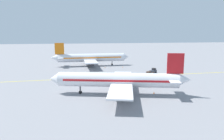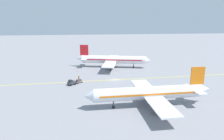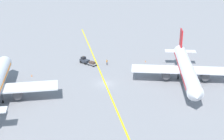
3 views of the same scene
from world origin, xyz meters
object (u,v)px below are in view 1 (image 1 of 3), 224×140
baggage_tug_dark (153,71)px  traffic_cone_far_edge (154,93)px  ground_crew_worker (153,75)px  traffic_cone_mid_apron (123,67)px  airplane_adjacent_stand (90,58)px  airplane_at_gate (119,80)px  traffic_cone_by_wingtip (170,85)px  traffic_cone_near_nose (105,67)px  baggage_cart_trailing (149,73)px

baggage_tug_dark → traffic_cone_far_edge: (-25.87, 8.73, -0.63)m
ground_crew_worker → traffic_cone_mid_apron: bearing=16.8°
traffic_cone_far_edge → baggage_tug_dark: bearing=-18.6°
ground_crew_worker → traffic_cone_far_edge: ground_crew_worker is taller
airplane_adjacent_stand → baggage_tug_dark: 31.06m
airplane_at_gate → traffic_cone_by_wingtip: airplane_at_gate is taller
airplane_adjacent_stand → traffic_cone_far_edge: size_ratio=64.53×
ground_crew_worker → traffic_cone_far_edge: size_ratio=3.05×
airplane_at_gate → baggage_tug_dark: (25.37, -17.66, -2.81)m
traffic_cone_near_nose → traffic_cone_by_wingtip: size_ratio=1.00×
ground_crew_worker → traffic_cone_mid_apron: ground_crew_worker is taller
traffic_cone_by_wingtip → airplane_adjacent_stand: bearing=27.9°
baggage_cart_trailing → traffic_cone_by_wingtip: size_ratio=5.24×
ground_crew_worker → traffic_cone_far_edge: bearing=161.7°
baggage_tug_dark → traffic_cone_far_edge: 27.31m
airplane_at_gate → traffic_cone_mid_apron: bearing=-12.4°
traffic_cone_near_nose → traffic_cone_by_wingtip: 36.85m
traffic_cone_by_wingtip → airplane_at_gate: bearing=112.5°
airplane_at_gate → airplane_adjacent_stand: (46.56, 4.87, 0.00)m
baggage_cart_trailing → traffic_cone_near_nose: bearing=39.7°
airplane_adjacent_stand → traffic_cone_mid_apron: size_ratio=64.53×
ground_crew_worker → traffic_cone_mid_apron: 22.36m
traffic_cone_near_nose → airplane_at_gate: bearing=178.6°
baggage_tug_dark → ground_crew_worker: 7.01m
baggage_cart_trailing → traffic_cone_near_nose: size_ratio=5.24×
traffic_cone_near_nose → traffic_cone_mid_apron: (-0.13, -7.86, 0.00)m
traffic_cone_by_wingtip → traffic_cone_mid_apron: bearing=12.5°
traffic_cone_far_edge → airplane_adjacent_stand: bearing=16.4°
airplane_adjacent_stand → ground_crew_worker: size_ratio=21.13×
ground_crew_worker → traffic_cone_by_wingtip: 12.08m
ground_crew_worker → traffic_cone_by_wingtip: ground_crew_worker is taller
airplane_at_gate → traffic_cone_far_edge: (-0.50, -8.93, -3.43)m
baggage_cart_trailing → traffic_cone_near_nose: baggage_cart_trailing is taller
airplane_adjacent_stand → baggage_cart_trailing: bearing=-139.4°
airplane_at_gate → baggage_tug_dark: 31.04m
baggage_tug_dark → traffic_cone_far_edge: baggage_tug_dark is taller
airplane_adjacent_stand → ground_crew_worker: 34.48m
traffic_cone_near_nose → traffic_cone_mid_apron: same height
airplane_at_gate → baggage_cart_trailing: bearing=-33.2°
baggage_cart_trailing → traffic_cone_by_wingtip: bearing=-176.2°
traffic_cone_mid_apron → traffic_cone_by_wingtip: (-33.41, -7.41, 0.00)m
ground_crew_worker → airplane_at_gate: bearing=140.8°
baggage_cart_trailing → traffic_cone_mid_apron: size_ratio=5.24×
traffic_cone_mid_apron → traffic_cone_far_edge: bearing=-179.9°
baggage_cart_trailing → traffic_cone_mid_apron: baggage_cart_trailing is taller
traffic_cone_mid_apron → traffic_cone_by_wingtip: size_ratio=1.00×
airplane_at_gate → ground_crew_worker: bearing=-39.2°
baggage_cart_trailing → traffic_cone_by_wingtip: 16.51m
traffic_cone_near_nose → traffic_cone_by_wingtip: (-33.54, -15.26, 0.00)m
airplane_adjacent_stand → traffic_cone_mid_apron: airplane_adjacent_stand is taller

